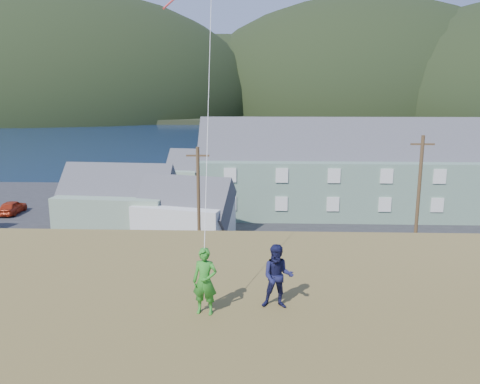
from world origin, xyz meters
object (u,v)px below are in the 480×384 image
at_px(wharf, 190,175).
at_px(shed_palegreen_near, 117,201).
at_px(kite_flyer_navy, 278,277).
at_px(shed_white, 184,210).
at_px(lodge, 364,170).
at_px(shed_palegreen_far, 207,174).
at_px(kite_flyer_green, 205,281).

relative_size(wharf, shed_palegreen_near, 2.39).
relative_size(shed_palegreen_near, kite_flyer_navy, 6.56).
distance_m(shed_white, kite_flyer_navy, 30.07).
height_order(lodge, shed_palegreen_far, lodge).
height_order(lodge, kite_flyer_navy, lodge).
height_order(lodge, kite_flyer_green, lodge).
bearing_deg(shed_white, wharf, 111.42).
bearing_deg(shed_palegreen_near, shed_palegreen_far, 73.05).
bearing_deg(shed_palegreen_far, kite_flyer_green, -74.90).
bearing_deg(shed_white, shed_palegreen_far, 104.17).
relative_size(shed_palegreen_near, kite_flyer_green, 6.47).
distance_m(shed_palegreen_near, shed_white, 7.02).
distance_m(wharf, lodge, 30.42).
xyz_separation_m(wharf, shed_palegreen_near, (-2.78, -28.37, 2.39)).
bearing_deg(kite_flyer_green, kite_flyer_navy, 20.58).
xyz_separation_m(lodge, shed_palegreen_far, (-17.78, 9.27, -2.09)).
xyz_separation_m(lodge, shed_palegreen_near, (-24.45, -7.45, -1.90)).
bearing_deg(shed_palegreen_near, kite_flyer_navy, -61.44).
distance_m(shed_white, shed_palegreen_far, 18.93).
bearing_deg(wharf, shed_white, -82.76).
height_order(shed_palegreen_near, shed_white, shed_palegreen_near).
distance_m(wharf, shed_palegreen_far, 12.47).
relative_size(wharf, kite_flyer_green, 15.48).
bearing_deg(shed_palegreen_far, shed_palegreen_near, -102.77).
bearing_deg(kite_flyer_green, shed_white, 108.11).
relative_size(shed_white, kite_flyer_navy, 5.65).
relative_size(shed_palegreen_near, shed_palegreen_far, 0.98).
bearing_deg(shed_palegreen_far, wharf, 117.43).
height_order(kite_flyer_green, kite_flyer_navy, kite_flyer_green).
relative_size(shed_white, shed_palegreen_far, 0.85).
distance_m(wharf, shed_white, 30.88).
xyz_separation_m(lodge, shed_white, (-17.79, -9.65, -2.20)).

